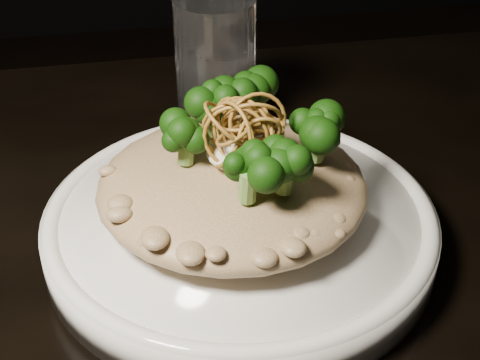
# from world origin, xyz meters

# --- Properties ---
(plate) EXTENTS (0.28, 0.28, 0.03)m
(plate) POSITION_xyz_m (0.10, 0.04, 0.76)
(plate) COLOR white
(plate) RESTS_ON table
(risotto) EXTENTS (0.19, 0.19, 0.04)m
(risotto) POSITION_xyz_m (0.09, 0.05, 0.80)
(risotto) COLOR brown
(risotto) RESTS_ON plate
(broccoli) EXTENTS (0.14, 0.14, 0.05)m
(broccoli) POSITION_xyz_m (0.10, 0.05, 0.85)
(broccoli) COLOR black
(broccoli) RESTS_ON risotto
(cheese) EXTENTS (0.05, 0.05, 0.01)m
(cheese) POSITION_xyz_m (0.10, 0.04, 0.83)
(cheese) COLOR white
(cheese) RESTS_ON risotto
(shallots) EXTENTS (0.05, 0.05, 0.03)m
(shallots) POSITION_xyz_m (0.10, 0.04, 0.85)
(shallots) COLOR brown
(shallots) RESTS_ON cheese
(drinking_glass) EXTENTS (0.09, 0.09, 0.13)m
(drinking_glass) POSITION_xyz_m (0.11, 0.21, 0.81)
(drinking_glass) COLOR white
(drinking_glass) RESTS_ON table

